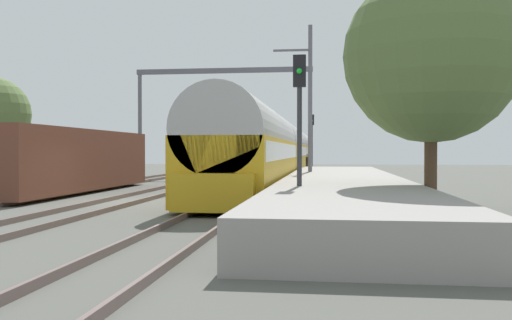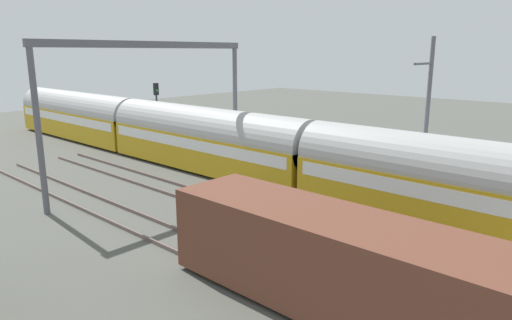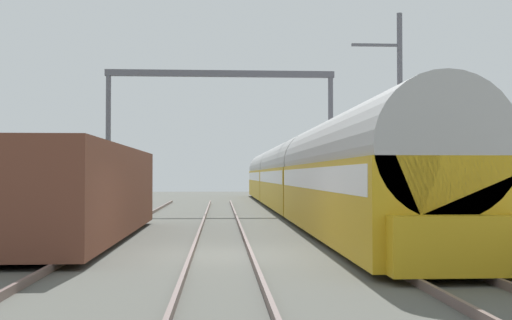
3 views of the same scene
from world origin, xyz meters
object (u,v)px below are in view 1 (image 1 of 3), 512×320
object	(u,v)px
catenary_gantry	(223,99)
railway_signal_near	(299,113)
person_crossing	(308,164)
railway_signal_far	(312,136)
passenger_train	(282,150)
freight_car	(69,160)

from	to	relation	value
catenary_gantry	railway_signal_near	bearing A→B (deg)	-74.24
person_crossing	railway_signal_far	world-z (taller)	railway_signal_far
passenger_train	railway_signal_near	size ratio (longest dim) A/B	10.66
freight_car	catenary_gantry	size ratio (longest dim) A/B	1.01
railway_signal_near	railway_signal_far	size ratio (longest dim) A/B	0.92
freight_car	person_crossing	bearing A→B (deg)	54.33
passenger_train	freight_car	size ratio (longest dim) A/B	3.78
person_crossing	passenger_train	bearing A→B (deg)	32.63
passenger_train	railway_signal_far	world-z (taller)	railway_signal_far
railway_signal_far	railway_signal_near	bearing A→B (deg)	-89.05
person_crossing	catenary_gantry	world-z (taller)	catenary_gantry
freight_car	railway_signal_far	xyz separation A→B (m)	(10.34, 23.78, 1.74)
freight_car	railway_signal_near	size ratio (longest dim) A/B	2.82
railway_signal_near	catenary_gantry	xyz separation A→B (m)	(-6.66, 23.60, 2.68)
passenger_train	freight_car	distance (m)	18.17
person_crossing	railway_signal_near	xyz separation A→B (m)	(0.53, -22.54, 1.95)
railway_signal_near	freight_car	bearing A→B (deg)	143.17
railway_signal_near	passenger_train	bearing A→B (deg)	95.77
railway_signal_near	railway_signal_far	distance (m)	31.93
catenary_gantry	railway_signal_far	bearing A→B (deg)	53.64
person_crossing	railway_signal_far	distance (m)	9.63
person_crossing	catenary_gantry	bearing A→B (deg)	64.24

